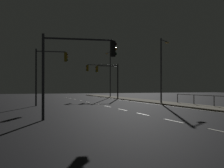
% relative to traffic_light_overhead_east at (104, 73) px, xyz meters
% --- Properties ---
extents(ground_plane, '(112.00, 112.00, 0.00)m').
position_rel_traffic_light_overhead_east_xyz_m(ground_plane, '(-4.52, -19.02, -4.04)').
color(ground_plane, black).
rests_on(ground_plane, ground).
extents(sidewalk_right, '(2.83, 77.00, 0.14)m').
position_rel_traffic_light_overhead_east_xyz_m(sidewalk_right, '(3.20, -19.02, -3.97)').
color(sidewalk_right, gray).
rests_on(sidewalk_right, ground).
extents(lane_markings_center, '(0.14, 50.00, 0.01)m').
position_rel_traffic_light_overhead_east_xyz_m(lane_markings_center, '(-4.52, -15.52, -4.04)').
color(lane_markings_center, silver).
rests_on(lane_markings_center, ground).
extents(lane_edge_line, '(0.14, 53.00, 0.01)m').
position_rel_traffic_light_overhead_east_xyz_m(lane_edge_line, '(1.53, -14.02, -4.04)').
color(lane_edge_line, silver).
rests_on(lane_edge_line, ground).
extents(traffic_light_overhead_east, '(5.20, 0.63, 5.45)m').
position_rel_traffic_light_overhead_east_xyz_m(traffic_light_overhead_east, '(0.00, 0.00, 0.00)').
color(traffic_light_overhead_east, '#38383D').
rests_on(traffic_light_overhead_east, sidewalk_right).
extents(traffic_light_far_center, '(4.41, 0.83, 5.02)m').
position_rel_traffic_light_overhead_east_xyz_m(traffic_light_far_center, '(-9.50, -25.03, -0.47)').
color(traffic_light_far_center, '#38383D').
rests_on(traffic_light_far_center, ground).
extents(traffic_light_far_right, '(3.76, 0.35, 5.29)m').
position_rel_traffic_light_overhead_east_xyz_m(traffic_light_far_right, '(0.61, -0.17, -0.19)').
color(traffic_light_far_right, '#2D3033').
rests_on(traffic_light_far_right, sidewalk_right).
extents(traffic_light_far_left, '(3.26, 0.60, 5.78)m').
position_rel_traffic_light_overhead_east_xyz_m(traffic_light_far_left, '(-9.76, -12.52, -0.02)').
color(traffic_light_far_left, '#2D3033').
rests_on(traffic_light_far_left, ground).
extents(street_lamp_corner, '(0.56, 2.42, 8.26)m').
position_rel_traffic_light_overhead_east_xyz_m(street_lamp_corner, '(3.04, 6.32, 1.03)').
color(street_lamp_corner, '#38383D').
rests_on(street_lamp_corner, sidewalk_right).
extents(street_lamp_far_end, '(1.78, 1.37, 7.24)m').
position_rel_traffic_light_overhead_east_xyz_m(street_lamp_far_end, '(2.69, -13.51, 0.47)').
color(street_lamp_far_end, '#4C4C51').
rests_on(street_lamp_far_end, sidewalk_right).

